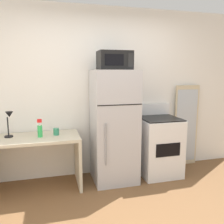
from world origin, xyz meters
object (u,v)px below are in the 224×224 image
(refrigerator, at_px, (114,127))
(leaning_mirror, at_px, (186,126))
(oven_range, at_px, (159,146))
(coffee_mug, at_px, (56,132))
(spray_bottle, at_px, (40,130))
(desk, at_px, (32,152))
(desk_lamp, at_px, (9,120))
(microwave, at_px, (114,60))

(refrigerator, bearing_deg, leaning_mirror, 10.88)
(oven_range, bearing_deg, coffee_mug, 179.46)
(spray_bottle, height_order, refrigerator, refrigerator)
(desk, relative_size, refrigerator, 0.78)
(coffee_mug, bearing_deg, oven_range, -0.54)
(desk, bearing_deg, leaning_mirror, 5.96)
(spray_bottle, bearing_deg, desk_lamp, 166.58)
(coffee_mug, bearing_deg, microwave, -3.10)
(refrigerator, bearing_deg, spray_bottle, -178.24)
(refrigerator, height_order, microwave, microwave)
(refrigerator, bearing_deg, oven_range, 0.71)
(coffee_mug, distance_m, refrigerator, 0.83)
(desk_lamp, bearing_deg, leaning_mirror, 4.13)
(desk_lamp, bearing_deg, coffee_mug, -3.52)
(refrigerator, bearing_deg, microwave, -89.68)
(desk, height_order, leaning_mirror, leaning_mirror)
(microwave, height_order, oven_range, microwave)
(desk, relative_size, leaning_mirror, 0.92)
(desk_lamp, xyz_separation_m, oven_range, (2.18, -0.05, -0.52))
(desk_lamp, height_order, leaning_mirror, leaning_mirror)
(desk_lamp, height_order, oven_range, desk_lamp)
(spray_bottle, distance_m, microwave, 1.40)
(spray_bottle, xyz_separation_m, leaning_mirror, (2.42, 0.30, -0.15))
(desk_lamp, xyz_separation_m, spray_bottle, (0.39, -0.09, -0.14))
(spray_bottle, height_order, oven_range, oven_range)
(leaning_mirror, bearing_deg, coffee_mug, -173.79)
(spray_bottle, bearing_deg, oven_range, 1.32)
(desk, distance_m, microwave, 1.71)
(coffee_mug, bearing_deg, desk_lamp, 176.48)
(spray_bottle, bearing_deg, coffee_mug, 14.70)
(leaning_mirror, bearing_deg, oven_range, -158.07)
(microwave, bearing_deg, desk_lamp, 176.73)
(coffee_mug, relative_size, microwave, 0.21)
(desk_lamp, relative_size, leaning_mirror, 0.25)
(desk, distance_m, desk_lamp, 0.54)
(refrigerator, height_order, oven_range, refrigerator)
(desk, xyz_separation_m, desk_lamp, (-0.27, 0.06, 0.46))
(microwave, bearing_deg, spray_bottle, -179.40)
(desk_lamp, height_order, microwave, microwave)
(desk, distance_m, leaning_mirror, 2.56)
(leaning_mirror, bearing_deg, spray_bottle, -173.03)
(coffee_mug, relative_size, leaning_mirror, 0.07)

